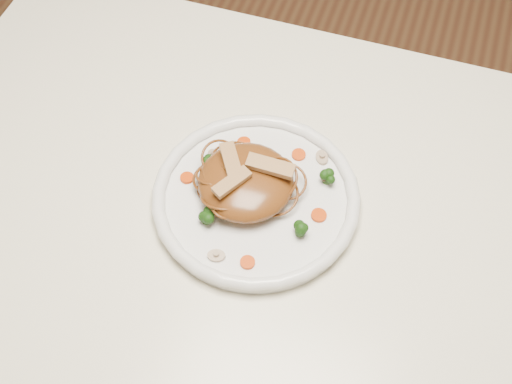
% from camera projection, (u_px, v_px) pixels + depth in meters
% --- Properties ---
extents(ground, '(4.00, 4.00, 0.00)m').
position_uv_depth(ground, '(266.00, 380.00, 1.61)').
color(ground, '#502C1B').
rests_on(ground, ground).
extents(table, '(1.20, 0.80, 0.75)m').
position_uv_depth(table, '(271.00, 249.00, 1.07)').
color(table, beige).
rests_on(table, ground).
extents(plate, '(0.31, 0.31, 0.02)m').
position_uv_depth(plate, '(256.00, 200.00, 0.99)').
color(plate, white).
rests_on(plate, table).
extents(noodle_mound, '(0.18, 0.18, 0.05)m').
position_uv_depth(noodle_mound, '(246.00, 182.00, 0.97)').
color(noodle_mound, brown).
rests_on(noodle_mound, plate).
extents(chicken_a, '(0.07, 0.02, 0.01)m').
position_uv_depth(chicken_a, '(270.00, 166.00, 0.95)').
color(chicken_a, tan).
rests_on(chicken_a, noodle_mound).
extents(chicken_b, '(0.05, 0.07, 0.01)m').
position_uv_depth(chicken_b, '(231.00, 162.00, 0.95)').
color(chicken_b, tan).
rests_on(chicken_b, noodle_mound).
extents(chicken_c, '(0.05, 0.06, 0.01)m').
position_uv_depth(chicken_c, '(232.00, 182.00, 0.93)').
color(chicken_c, tan).
rests_on(chicken_c, noodle_mound).
extents(broccoli_0, '(0.03, 0.03, 0.03)m').
position_uv_depth(broccoli_0, '(327.00, 175.00, 0.99)').
color(broccoli_0, '#183E0C').
rests_on(broccoli_0, plate).
extents(broccoli_1, '(0.04, 0.04, 0.03)m').
position_uv_depth(broccoli_1, '(210.00, 162.00, 1.00)').
color(broccoli_1, '#183E0C').
rests_on(broccoli_1, plate).
extents(broccoli_2, '(0.03, 0.03, 0.03)m').
position_uv_depth(broccoli_2, '(206.00, 216.00, 0.95)').
color(broccoli_2, '#183E0C').
rests_on(broccoli_2, plate).
extents(broccoli_3, '(0.03, 0.03, 0.03)m').
position_uv_depth(broccoli_3, '(300.00, 227.00, 0.94)').
color(broccoli_3, '#183E0C').
rests_on(broccoli_3, plate).
extents(carrot_0, '(0.03, 0.03, 0.00)m').
position_uv_depth(carrot_0, '(299.00, 155.00, 1.02)').
color(carrot_0, red).
rests_on(carrot_0, plate).
extents(carrot_1, '(0.03, 0.03, 0.00)m').
position_uv_depth(carrot_1, '(187.00, 178.00, 1.00)').
color(carrot_1, red).
rests_on(carrot_1, plate).
extents(carrot_2, '(0.03, 0.03, 0.00)m').
position_uv_depth(carrot_2, '(319.00, 215.00, 0.96)').
color(carrot_2, red).
rests_on(carrot_2, plate).
extents(carrot_3, '(0.02, 0.02, 0.00)m').
position_uv_depth(carrot_3, '(244.00, 142.00, 1.04)').
color(carrot_3, red).
rests_on(carrot_3, plate).
extents(carrot_4, '(0.02, 0.02, 0.00)m').
position_uv_depth(carrot_4, '(248.00, 262.00, 0.92)').
color(carrot_4, red).
rests_on(carrot_4, plate).
extents(mushroom_0, '(0.03, 0.03, 0.01)m').
position_uv_depth(mushroom_0, '(216.00, 256.00, 0.93)').
color(mushroom_0, beige).
rests_on(mushroom_0, plate).
extents(mushroom_1, '(0.03, 0.03, 0.01)m').
position_uv_depth(mushroom_1, '(327.00, 176.00, 1.00)').
color(mushroom_1, beige).
rests_on(mushroom_1, plate).
extents(mushroom_2, '(0.03, 0.03, 0.01)m').
position_uv_depth(mushroom_2, '(213.00, 155.00, 1.02)').
color(mushroom_2, beige).
rests_on(mushroom_2, plate).
extents(mushroom_3, '(0.04, 0.04, 0.01)m').
position_uv_depth(mushroom_3, '(322.00, 158.00, 1.02)').
color(mushroom_3, beige).
rests_on(mushroom_3, plate).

